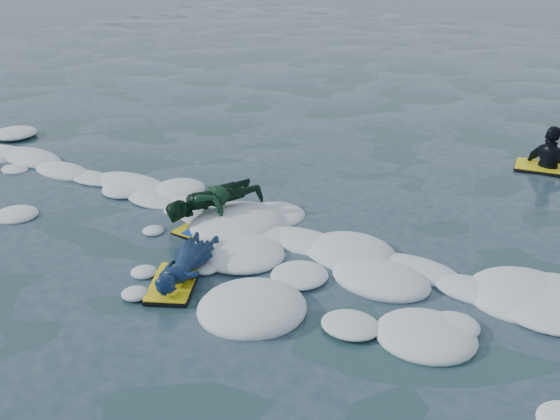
{
  "coord_description": "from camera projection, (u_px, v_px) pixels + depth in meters",
  "views": [
    {
      "loc": [
        6.0,
        -5.54,
        4.1
      ],
      "look_at": [
        1.14,
        1.6,
        0.3
      ],
      "focal_mm": 45.0,
      "sensor_mm": 36.0,
      "label": 1
    }
  ],
  "objects": [
    {
      "name": "prone_woman_unit",
      "position": [
        185.0,
        266.0,
        8.24
      ],
      "size": [
        0.93,
        1.52,
        0.36
      ],
      "rotation": [
        0.0,
        0.0,
        2.08
      ],
      "color": "black",
      "rests_on": "ground"
    },
    {
      "name": "foam_band",
      "position": [
        189.0,
        225.0,
        9.71
      ],
      "size": [
        12.0,
        3.1,
        0.3
      ],
      "primitive_type": null,
      "color": "white",
      "rests_on": "ground"
    },
    {
      "name": "prone_child_unit",
      "position": [
        214.0,
        205.0,
        9.64
      ],
      "size": [
        1.17,
        1.52,
        0.54
      ],
      "rotation": [
        0.0,
        0.0,
        1.59
      ],
      "color": "black",
      "rests_on": "ground"
    },
    {
      "name": "ground",
      "position": [
        135.0,
        253.0,
        8.93
      ],
      "size": [
        120.0,
        120.0,
        0.0
      ],
      "primitive_type": "plane",
      "color": "#163037",
      "rests_on": "ground"
    },
    {
      "name": "waiting_rider_unit",
      "position": [
        548.0,
        173.0,
        11.68
      ],
      "size": [
        1.18,
        0.8,
        1.62
      ],
      "rotation": [
        0.0,
        0.0,
        0.21
      ],
      "color": "black",
      "rests_on": "ground"
    }
  ]
}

